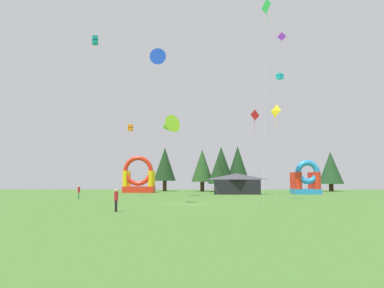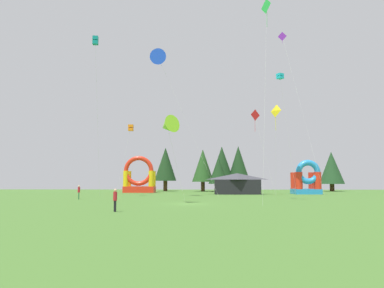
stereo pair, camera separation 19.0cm
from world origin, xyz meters
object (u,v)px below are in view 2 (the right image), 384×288
object	(u,v)px
kite_purple_diamond	(283,39)
inflatable_yellow_castle	(306,182)
kite_lime_delta	(167,126)
kite_green_diamond	(267,8)
kite_yellow_diamond	(275,112)
person_midfield	(79,191)
kite_cyan_box	(280,77)
kite_blue_delta	(159,58)
festival_tent	(237,184)
kite_orange_box	(131,128)
inflatable_orange_dome	(139,180)
kite_red_diamond	(255,116)
kite_teal_box	(95,41)
person_far_side	(115,198)

from	to	relation	value
kite_purple_diamond	inflatable_yellow_castle	xyz separation A→B (m)	(3.70, 1.61, -23.78)
kite_lime_delta	kite_green_diamond	bearing A→B (deg)	10.94
kite_yellow_diamond	person_midfield	distance (m)	25.19
kite_cyan_box	kite_blue_delta	bearing A→B (deg)	-160.46
festival_tent	person_midfield	bearing A→B (deg)	-138.34
kite_orange_box	kite_purple_diamond	world-z (taller)	kite_purple_diamond
inflatable_orange_dome	kite_blue_delta	bearing A→B (deg)	-73.74
kite_orange_box	kite_red_diamond	size ratio (longest dim) A/B	0.91
kite_lime_delta	festival_tent	size ratio (longest dim) A/B	1.19
kite_teal_box	person_far_side	xyz separation A→B (m)	(8.48, -23.82, -20.27)
kite_lime_delta	inflatable_orange_dome	size ratio (longest dim) A/B	1.30
inflatable_orange_dome	kite_lime_delta	bearing A→B (deg)	-76.10
kite_lime_delta	inflatable_orange_dome	bearing A→B (deg)	103.90
kite_cyan_box	kite_lime_delta	xyz separation A→B (m)	(-15.07, -20.40, -10.21)
kite_red_diamond	festival_tent	world-z (taller)	kite_red_diamond
person_midfield	inflatable_orange_dome	world-z (taller)	inflatable_orange_dome
inflatable_yellow_castle	person_far_side	bearing A→B (deg)	-121.31
kite_teal_box	kite_purple_diamond	distance (m)	30.96
kite_green_diamond	kite_lime_delta	world-z (taller)	kite_green_diamond
kite_orange_box	person_far_side	world-z (taller)	kite_orange_box
kite_teal_box	inflatable_orange_dome	world-z (taller)	kite_teal_box
kite_red_diamond	festival_tent	xyz separation A→B (m)	(-2.34, 5.17, -10.30)
kite_yellow_diamond	inflatable_yellow_castle	world-z (taller)	kite_yellow_diamond
kite_red_diamond	inflatable_yellow_castle	distance (m)	14.94
inflatable_orange_dome	kite_cyan_box	bearing A→B (deg)	-30.41
inflatable_orange_dome	kite_yellow_diamond	bearing A→B (deg)	-52.59
kite_purple_diamond	inflatable_orange_dome	bearing A→B (deg)	161.86
inflatable_yellow_castle	inflatable_orange_dome	bearing A→B (deg)	167.05
kite_yellow_diamond	person_midfield	world-z (taller)	kite_yellow_diamond
kite_orange_box	person_midfield	size ratio (longest dim) A/B	6.92
kite_yellow_diamond	inflatable_orange_dome	size ratio (longest dim) A/B	1.63
person_far_side	inflatable_yellow_castle	size ratio (longest dim) A/B	0.30
kite_cyan_box	kite_green_diamond	distance (m)	19.14
kite_teal_box	person_far_side	bearing A→B (deg)	-70.41
kite_teal_box	person_far_side	distance (m)	32.40
person_midfield	kite_red_diamond	bearing A→B (deg)	-74.30
kite_orange_box	person_far_side	bearing A→B (deg)	-80.86
kite_lime_delta	kite_orange_box	bearing A→B (deg)	108.15
kite_cyan_box	inflatable_yellow_castle	distance (m)	18.22
kite_blue_delta	kite_teal_box	world-z (taller)	kite_teal_box
kite_orange_box	inflatable_orange_dome	bearing A→B (deg)	88.14
kite_cyan_box	kite_purple_diamond	bearing A→B (deg)	73.89
kite_yellow_diamond	festival_tent	size ratio (longest dim) A/B	1.49
kite_orange_box	person_far_side	distance (m)	38.82
kite_teal_box	person_midfield	world-z (taller)	kite_teal_box
kite_green_diamond	inflatable_yellow_castle	xyz separation A→B (m)	(9.96, 25.57, -18.50)
kite_lime_delta	kite_red_diamond	distance (m)	24.45
kite_orange_box	kite_teal_box	world-z (taller)	kite_teal_box
kite_orange_box	inflatable_orange_dome	distance (m)	11.51
kite_red_diamond	kite_purple_diamond	xyz separation A→B (m)	(5.44, 4.70, 13.78)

